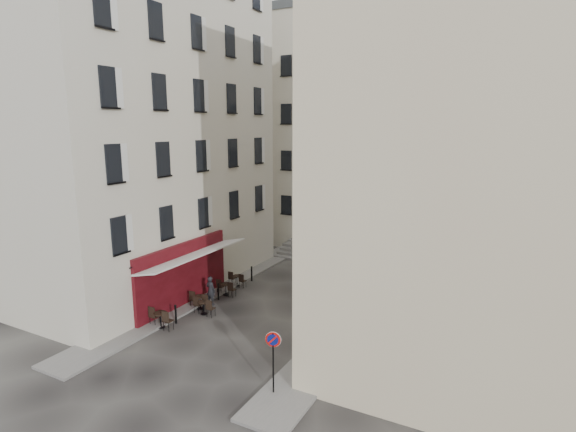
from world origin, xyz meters
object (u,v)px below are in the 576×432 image
Objects in this scene: pedestrian at (211,291)px; no_parking_sign at (273,351)px; bistro_table_b at (204,306)px; bistro_table_a at (161,318)px.

no_parking_sign is at bearing 143.83° from pedestrian.
no_parking_sign is 1.93× the size of bistro_table_b.
pedestrian reaches higher than bistro_table_a.
no_parking_sign is 1.78× the size of bistro_table_a.
bistro_table_a is 0.86× the size of pedestrian.
bistro_table_b is 0.80× the size of pedestrian.
pedestrian is at bearing 84.80° from bistro_table_a.
bistro_table_a is 1.08× the size of bistro_table_b.
bistro_table_a is 3.50m from pedestrian.
bistro_table_b is (-6.66, 4.52, -1.29)m from no_parking_sign.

